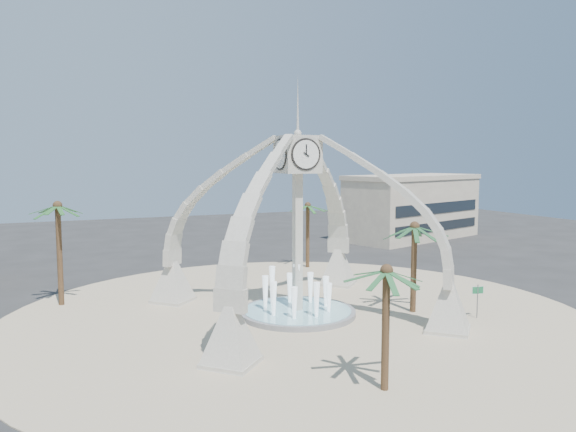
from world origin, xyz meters
name	(u,v)px	position (x,y,z in m)	size (l,w,h in m)	color
ground	(297,316)	(0.00, 0.00, 0.00)	(140.00, 140.00, 0.00)	#282828
plaza	(297,315)	(0.00, 0.00, 0.03)	(40.00, 40.00, 0.06)	tan
clock_tower	(298,222)	(0.00, 0.00, 6.49)	(17.94, 17.94, 16.30)	beige
fountain	(297,312)	(0.00, 0.00, 0.29)	(8.00, 8.00, 3.62)	gray
building_ne	(413,207)	(30.00, 28.00, 4.31)	(21.87, 14.17, 8.60)	beige
palm_east	(415,228)	(7.78, -2.51, 6.01)	(4.31, 4.31, 6.91)	brown
palm_west	(58,207)	(-14.79, 9.44, 7.25)	(4.45, 4.45, 8.18)	brown
palm_north	(308,206)	(8.07, 15.16, 6.11)	(5.06, 5.06, 6.95)	brown
palm_south	(387,273)	(-1.51, -13.03, 5.60)	(3.98, 3.98, 6.40)	brown
street_sign	(478,294)	(10.80, -5.56, 1.68)	(0.85, 0.20, 2.35)	slate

